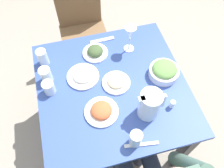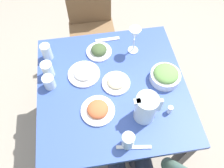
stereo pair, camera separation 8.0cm
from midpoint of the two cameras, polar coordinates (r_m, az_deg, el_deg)
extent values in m
plane|color=gray|center=(2.05, 1.14, -11.10)|extent=(8.00, 8.00, 0.00)
cube|color=#334C99|center=(1.43, 1.61, -0.92)|extent=(0.91, 0.91, 0.03)
cube|color=#232328|center=(1.70, 17.86, -16.92)|extent=(0.06, 0.06, 0.68)
cube|color=#232328|center=(1.95, -12.38, 2.01)|extent=(0.06, 0.06, 0.68)
cube|color=#232328|center=(2.02, 10.73, 4.94)|extent=(0.06, 0.06, 0.68)
cube|color=brown|center=(2.37, 0.28, 11.43)|extent=(0.04, 0.04, 0.41)
cube|color=brown|center=(2.36, -8.04, 10.39)|extent=(0.04, 0.04, 0.41)
cube|color=brown|center=(2.15, 1.72, 4.97)|extent=(0.04, 0.04, 0.41)
cube|color=brown|center=(2.14, -7.31, 3.81)|extent=(0.04, 0.04, 0.41)
cube|color=brown|center=(2.09, -3.65, 11.67)|extent=(0.40, 0.40, 0.03)
cube|color=brown|center=(2.07, -4.65, 19.50)|extent=(0.38, 0.04, 0.42)
cylinder|color=#2D3342|center=(1.75, 1.92, -18.04)|extent=(0.10, 0.10, 0.43)
cylinder|color=#2D3342|center=(1.77, 7.59, -17.07)|extent=(0.10, 0.10, 0.43)
cylinder|color=silver|center=(1.26, 10.15, -5.90)|extent=(0.12, 0.12, 0.19)
cube|color=silver|center=(1.27, 13.47, -5.17)|extent=(0.02, 0.02, 0.11)
cube|color=silver|center=(1.17, 8.22, -4.49)|extent=(0.04, 0.03, 0.02)
cylinder|color=white|center=(1.47, 14.49, 1.70)|extent=(0.18, 0.18, 0.05)
ellipsoid|color=#608E47|center=(1.44, 14.79, 2.49)|extent=(0.15, 0.15, 0.06)
cylinder|color=white|center=(1.42, 2.63, 0.15)|extent=(0.17, 0.17, 0.01)
ellipsoid|color=#B7AD89|center=(1.41, 2.65, 0.46)|extent=(0.11, 0.11, 0.03)
cylinder|color=white|center=(1.33, -1.77, -6.66)|extent=(0.20, 0.20, 0.01)
ellipsoid|color=#CC5B33|center=(1.31, -1.79, -6.30)|extent=(0.12, 0.12, 0.05)
cylinder|color=white|center=(1.46, -5.37, 2.38)|extent=(0.20, 0.20, 0.01)
ellipsoid|color=white|center=(1.45, -5.42, 2.77)|extent=(0.13, 0.13, 0.04)
cylinder|color=white|center=(1.57, -1.75, 7.89)|extent=(0.17, 0.17, 0.01)
ellipsoid|color=#3D512D|center=(1.56, -1.77, 8.38)|extent=(0.11, 0.11, 0.06)
cylinder|color=silver|center=(1.55, -14.42, 7.64)|extent=(0.07, 0.07, 0.11)
cylinder|color=silver|center=(1.47, -14.10, 3.40)|extent=(0.07, 0.07, 0.11)
cylinder|color=silver|center=(1.22, 5.91, -13.85)|extent=(0.07, 0.07, 0.11)
cylinder|color=silver|center=(1.42, -13.75, 0.40)|extent=(0.07, 0.07, 0.09)
cylinder|color=silver|center=(1.60, 6.65, 8.28)|extent=(0.07, 0.07, 0.01)
cylinder|color=silver|center=(1.56, 6.84, 9.55)|extent=(0.01, 0.01, 0.10)
cone|color=silver|center=(1.49, 7.22, 12.00)|extent=(0.08, 0.08, 0.09)
cylinder|color=white|center=(1.36, 15.69, -6.29)|extent=(0.03, 0.03, 0.04)
cylinder|color=#B2B2B7|center=(1.34, 15.96, -5.77)|extent=(0.03, 0.03, 0.01)
cube|color=silver|center=(1.65, 0.29, 10.86)|extent=(0.17, 0.03, 0.01)
cube|color=silver|center=(1.26, 7.28, -15.29)|extent=(0.19, 0.04, 0.01)
camera|label=1|loc=(0.04, -88.41, 2.50)|focal=37.03mm
camera|label=2|loc=(0.04, 91.59, -2.50)|focal=37.03mm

